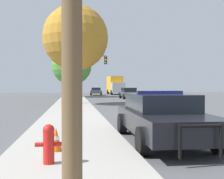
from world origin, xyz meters
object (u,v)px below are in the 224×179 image
fire_hydrant (49,143)px  box_truck (115,85)px  police_car (161,116)px  traffic_cone (56,139)px  traffic_light (87,67)px  car_background_oncoming (129,93)px  tree_sidewalk_far (72,65)px  tree_sidewalk_mid (76,38)px  car_background_distant (96,91)px

fire_hydrant → box_truck: size_ratio=0.11×
police_car → traffic_cone: bearing=25.4°
traffic_light → car_background_oncoming: (5.29, 3.39, -2.89)m
traffic_light → tree_sidewalk_far: 9.01m
traffic_light → traffic_cone: (-1.93, -24.10, -3.20)m
police_car → car_background_oncoming: 26.49m
tree_sidewalk_far → tree_sidewalk_mid: tree_sidewalk_mid is taller
tree_sidewalk_far → traffic_cone: (-0.20, -32.90, -4.05)m
fire_hydrant → tree_sidewalk_mid: tree_sidewalk_mid is taller
fire_hydrant → box_truck: bearing=79.9°
fire_hydrant → car_background_oncoming: bearing=75.6°
traffic_light → car_background_oncoming: traffic_light is taller
car_background_oncoming → traffic_cone: size_ratio=7.56×
tree_sidewalk_far → traffic_light: bearing=-78.8°
box_truck → tree_sidewalk_far: bearing=53.5°
traffic_light → traffic_cone: 24.39m
fire_hydrant → tree_sidewalk_mid: (0.67, 18.48, 5.14)m
car_background_oncoming → box_truck: size_ratio=0.60×
police_car → traffic_cone: police_car is taller
police_car → tree_sidewalk_far: size_ratio=0.71×
car_background_distant → police_car: bearing=-86.9°
traffic_light → tree_sidewalk_mid: 7.11m
tree_sidewalk_mid → traffic_cone: 18.22m
car_background_oncoming → tree_sidewalk_mid: size_ratio=0.50×
traffic_cone → police_car: bearing=24.5°
police_car → traffic_light: 22.96m
tree_sidewalk_far → car_background_oncoming: bearing=-37.6°
tree_sidewalk_mid → car_background_oncoming: bearing=56.6°
traffic_light → car_background_oncoming: 6.92m
car_background_distant → tree_sidewalk_far: 8.76m
car_background_distant → box_truck: size_ratio=0.65×
police_car → car_background_distant: (1.19, 38.41, -0.05)m
car_background_oncoming → tree_sidewalk_far: bearing=-38.0°
car_background_distant → traffic_cone: bearing=-91.1°
tree_sidewalk_mid → traffic_cone: (-0.60, -17.43, -5.27)m
car_background_distant → box_truck: (3.84, 4.30, 1.03)m
car_background_distant → car_background_oncoming: 12.65m
traffic_cone → traffic_light: bearing=85.4°
fire_hydrant → traffic_cone: 1.05m
box_truck → tree_sidewalk_far: tree_sidewalk_far is taller
car_background_distant → tree_sidewalk_far: bearing=-115.1°
traffic_light → tree_sidewalk_mid: (-1.34, -6.67, 2.07)m
police_car → traffic_light: traffic_light is taller
fire_hydrant → car_background_oncoming: 29.46m
police_car → tree_sidewalk_mid: size_ratio=0.61×
car_background_oncoming → tree_sidewalk_mid: tree_sidewalk_mid is taller
police_car → car_background_oncoming: size_ratio=1.23×
tree_sidewalk_far → traffic_cone: tree_sidewalk_far is taller
police_car → box_truck: (5.04, 42.71, 0.98)m
fire_hydrant → traffic_light: (2.01, 25.14, 3.07)m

